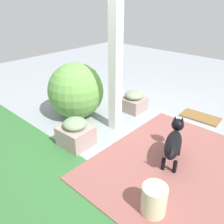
# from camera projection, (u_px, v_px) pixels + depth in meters

# --- Properties ---
(ground_plane) EXTENTS (12.00, 12.00, 0.00)m
(ground_plane) POSITION_uv_depth(u_px,v_px,m) (132.00, 133.00, 3.86)
(ground_plane) COLOR #949BA2
(brick_path) EXTENTS (1.80, 2.40, 0.02)m
(brick_path) POSITION_uv_depth(u_px,v_px,m) (171.00, 164.00, 3.14)
(brick_path) COLOR #90534D
(brick_path) RESTS_ON ground
(porch_pillar) EXTENTS (0.16, 0.16, 2.14)m
(porch_pillar) POSITION_uv_depth(u_px,v_px,m) (115.00, 67.00, 3.54)
(porch_pillar) COLOR white
(porch_pillar) RESTS_ON ground
(stone_planter_nearest) EXTENTS (0.42, 0.43, 0.41)m
(stone_planter_nearest) POSITION_uv_depth(u_px,v_px,m) (134.00, 101.00, 4.53)
(stone_planter_nearest) COLOR gray
(stone_planter_nearest) RESTS_ON ground
(stone_planter_far) EXTENTS (0.48, 0.46, 0.45)m
(stone_planter_far) POSITION_uv_depth(u_px,v_px,m) (76.00, 133.00, 3.47)
(stone_planter_far) COLOR #A28B83
(stone_planter_far) RESTS_ON ground
(round_shrub) EXTENTS (1.02, 1.02, 1.02)m
(round_shrub) POSITION_uv_depth(u_px,v_px,m) (76.00, 91.00, 4.19)
(round_shrub) COLOR #609745
(round_shrub) RESTS_ON ground
(terracotta_pot_tall) EXTENTS (0.31, 0.31, 0.56)m
(terracotta_pot_tall) POSITION_uv_depth(u_px,v_px,m) (93.00, 86.00, 5.30)
(terracotta_pot_tall) COLOR #BB6944
(terracotta_pot_tall) RESTS_ON ground
(dog) EXTENTS (0.43, 0.77, 0.54)m
(dog) POSITION_uv_depth(u_px,v_px,m) (174.00, 142.00, 3.08)
(dog) COLOR black
(dog) RESTS_ON ground
(ceramic_urn) EXTENTS (0.27, 0.27, 0.35)m
(ceramic_urn) POSITION_uv_depth(u_px,v_px,m) (154.00, 200.00, 2.37)
(ceramic_urn) COLOR beige
(ceramic_urn) RESTS_ON ground
(doormat) EXTENTS (0.71, 0.41, 0.03)m
(doormat) POSITION_uv_depth(u_px,v_px,m) (200.00, 117.00, 4.33)
(doormat) COLOR brown
(doormat) RESTS_ON ground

